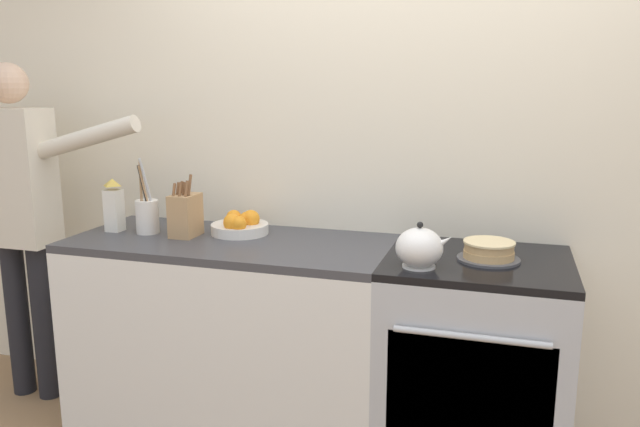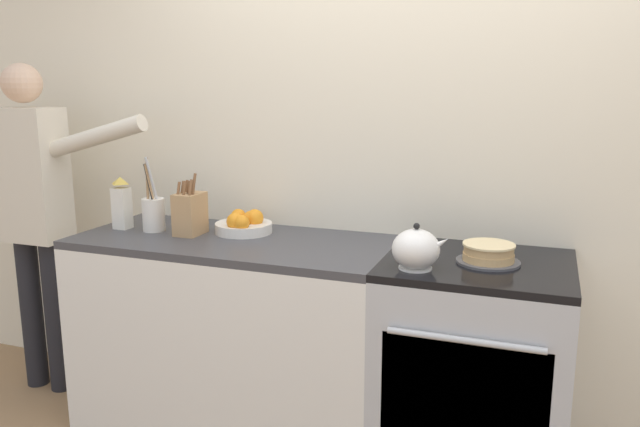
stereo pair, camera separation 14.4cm
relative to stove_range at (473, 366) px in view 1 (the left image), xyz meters
The scene contains 10 objects.
wall_back 0.98m from the stove_range, 136.04° to the left, with size 8.00×0.04×2.60m.
counter_cabinet 1.07m from the stove_range, behind, with size 1.42×0.64×0.91m.
stove_range is the anchor object (origin of this frame).
layer_cake 0.49m from the stove_range, 11.46° to the right, with size 0.24×0.24×0.08m.
tea_kettle 0.60m from the stove_range, 139.08° to the right, with size 0.22×0.18×0.18m.
knife_block 1.40m from the stove_range, behind, with size 0.11×0.15×0.28m.
utensil_crock 1.58m from the stove_range, behind, with size 0.10×0.10×0.35m.
fruit_bowl 1.18m from the stove_range, behind, with size 0.26×0.26×0.11m.
milk_carton 1.75m from the stove_range, behind, with size 0.07×0.07×0.25m.
person_baker 2.25m from the stove_range, behind, with size 0.94×0.20×1.68m.
Camera 1 is at (0.44, -2.13, 1.58)m, focal length 35.00 mm.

